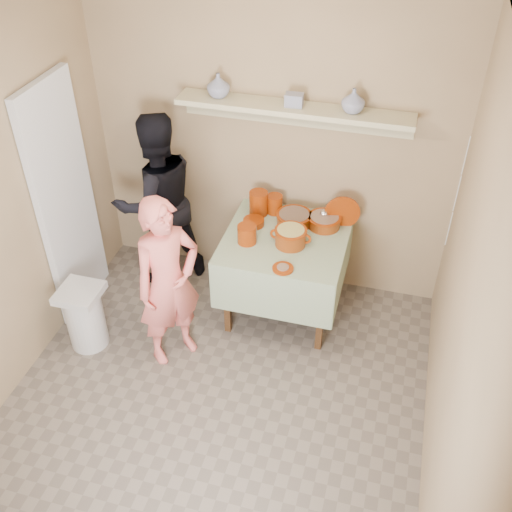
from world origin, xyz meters
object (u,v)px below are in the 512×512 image
(serving_table, at_px, (285,249))
(trash_bin, at_px, (85,316))
(person_helper, at_px, (157,201))
(person_cook, at_px, (168,283))
(cazuela_rice, at_px, (291,236))

(serving_table, bearing_deg, trash_bin, -150.29)
(person_helper, relative_size, trash_bin, 2.85)
(person_cook, relative_size, trash_bin, 2.55)
(person_helper, bearing_deg, trash_bin, 31.19)
(serving_table, bearing_deg, person_helper, 171.45)
(serving_table, height_order, trash_bin, serving_table)
(serving_table, distance_m, cazuela_rice, 0.23)
(person_cook, height_order, person_helper, person_helper)
(person_cook, bearing_deg, cazuela_rice, -11.53)
(person_cook, height_order, trash_bin, person_cook)
(person_helper, distance_m, trash_bin, 1.14)
(person_cook, relative_size, cazuela_rice, 4.32)
(person_cook, xyz_separation_m, trash_bin, (-0.71, -0.10, -0.43))
(trash_bin, bearing_deg, serving_table, 29.71)
(cazuela_rice, height_order, trash_bin, cazuela_rice)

